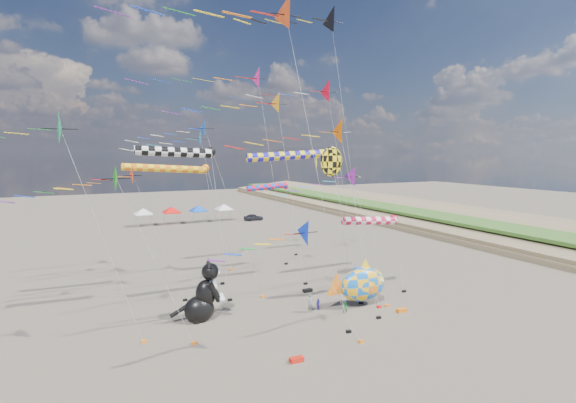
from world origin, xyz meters
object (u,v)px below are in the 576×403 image
Objects in this scene: person_adult at (311,303)px; child_blue at (318,304)px; cat_inflatable at (202,290)px; child_green at (346,307)px; parked_car at (253,217)px; fish_inflatable at (363,284)px.

person_adult is 1.03m from child_blue.
person_adult reaches higher than child_blue.
child_blue is (9.45, -1.97, -1.99)m from cat_inflatable.
child_green reaches higher than child_blue.
fish_inflatable is at bearing 172.91° from parked_car.
cat_inflatable is at bearing 167.90° from fish_inflatable.
cat_inflatable is 51.89m from parked_car.
fish_inflatable is 3.65× the size of person_adult.
fish_inflatable is at bearing -17.83° from person_adult.
cat_inflatable is 9.85m from child_blue.
fish_inflatable reaches higher than child_blue.
child_green is at bearing 170.61° from parked_car.
parked_car is (13.98, 49.01, -0.16)m from person_adult.
cat_inflatable is 3.04× the size of person_adult.
fish_inflatable is at bearing -32.30° from child_blue.
fish_inflatable is 1.56× the size of parked_car.
person_adult is (-4.81, 0.57, -1.15)m from fish_inflatable.
cat_inflatable reaches higher than child_green.
person_adult reaches higher than parked_car.
fish_inflatable reaches higher than parked_car.
person_adult is (8.53, -2.29, -1.65)m from cat_inflatable.
parked_car is (13.06, 48.68, 0.17)m from child_blue.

